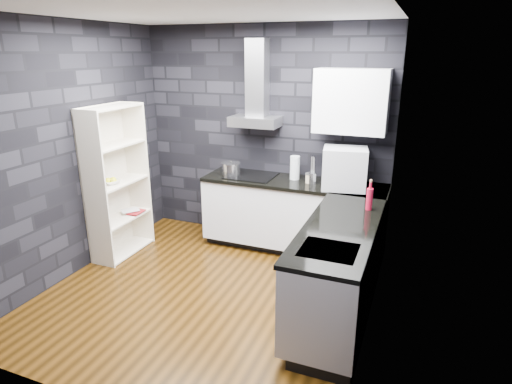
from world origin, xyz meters
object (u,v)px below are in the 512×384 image
Objects in this scene: appliance_garage at (344,169)px; pot at (231,169)px; red_bottle at (369,199)px; glass_vase at (295,168)px; fruit_bowl at (111,182)px; bookshelf at (117,182)px; utensil_crock at (312,178)px; storage_jar at (309,179)px.

pot is at bearing 169.19° from appliance_garage.
glass_vase is at bearing 142.80° from red_bottle.
appliance_garage reaches higher than pot.
fruit_bowl is (-1.91, -1.01, -0.11)m from glass_vase.
appliance_garage is at bearing 121.10° from red_bottle.
pot is 0.13× the size of bookshelf.
bookshelf is at bearing 90.00° from fruit_bowl.
bookshelf reaches higher than appliance_garage.
glass_vase is 2.12m from bookshelf.
pot is 0.80m from glass_vase.
utensil_crock is 0.63× the size of fruit_bowl.
bookshelf is at bearing -154.52° from glass_vase.
appliance_garage is at bearing -13.15° from glass_vase.
fruit_bowl is at bearing -156.90° from utensil_crock.
fruit_bowl is at bearing -152.14° from glass_vase.
glass_vase reaches higher than fruit_bowl.
appliance_garage reaches higher than fruit_bowl.
storage_jar is 0.48× the size of red_bottle.
utensil_crock reaches higher than fruit_bowl.
storage_jar is (0.99, 0.04, -0.03)m from pot.
glass_vase is at bearing 156.74° from appliance_garage.
utensil_crock is at bearing 23.10° from fruit_bowl.
glass_vase is 2.16m from fruit_bowl.
glass_vase is 1.33× the size of red_bottle.
utensil_crock is (0.24, -0.09, -0.08)m from glass_vase.
red_bottle is 0.12× the size of bookshelf.
appliance_garage is 2.22× the size of red_bottle.
bookshelf reaches higher than fruit_bowl.
pot is 1.87m from red_bottle.
storage_jar is at bearing -23.70° from glass_vase.
red_bottle is at bearing -4.68° from bookshelf.
storage_jar is 0.04m from utensil_crock.
storage_jar is 0.53× the size of fruit_bowl.
appliance_garage is at bearing 18.89° from fruit_bowl.
storage_jar is (0.20, -0.09, -0.09)m from glass_vase.
appliance_garage reaches higher than utensil_crock.
storage_jar is at bearing 13.24° from bookshelf.
red_bottle reaches higher than fruit_bowl.
red_bottle is at bearing -41.37° from utensil_crock.
utensil_crock is (0.04, -0.00, 0.01)m from storage_jar.
bookshelf is (-2.15, -0.82, -0.06)m from utensil_crock.
red_bottle is at bearing -19.22° from pot.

